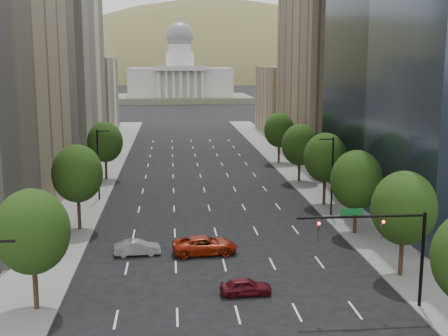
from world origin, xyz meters
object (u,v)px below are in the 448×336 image
object	(u,v)px
capitol	(180,82)
car_red_far	(205,245)
traffic_signal	(389,239)
car_maroon	(246,286)
car_silver	(137,248)

from	to	relation	value
capitol	car_red_far	bearing A→B (deg)	-90.42
traffic_signal	capitol	xyz separation A→B (m)	(-10.53, 219.71, 3.40)
traffic_signal	capitol	world-z (taller)	capitol
capitol	car_red_far	world-z (taller)	capitol
car_maroon	car_silver	size ratio (longest dim) A/B	0.93
car_maroon	car_red_far	world-z (taller)	car_red_far
car_red_far	car_maroon	bearing A→B (deg)	-171.39
car_maroon	car_silver	world-z (taller)	car_silver
traffic_signal	car_silver	world-z (taller)	traffic_signal
car_red_far	traffic_signal	bearing A→B (deg)	-143.39
car_maroon	car_silver	distance (m)	13.18
capitol	car_maroon	xyz separation A→B (m)	(1.00, -216.29, -7.92)
capitol	car_red_far	distance (m)	206.67
traffic_signal	car_maroon	world-z (taller)	traffic_signal
traffic_signal	car_maroon	distance (m)	11.08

